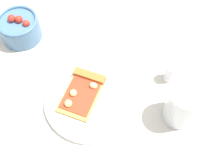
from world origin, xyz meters
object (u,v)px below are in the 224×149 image
Objects in this scene: plate at (90,100)px; pepper_shaker at (170,71)px; salad_bowl at (20,28)px; pizza_slice_main at (83,90)px; soda_glass at (182,105)px.

pepper_shaker reaches higher than plate.
pizza_slice_main is at bearing -131.89° from salad_bowl.
pepper_shaker is (0.06, -0.21, 0.01)m from pizza_slice_main.
pepper_shaker is at bearing -105.10° from salad_bowl.
pepper_shaker is (0.08, -0.19, 0.03)m from plate.
soda_glass is at bearing -99.22° from pizza_slice_main.
salad_bowl is (0.17, 0.19, 0.01)m from pizza_slice_main.
salad_bowl is 0.47m from soda_glass.
salad_bowl is at bearing 48.11° from pizza_slice_main.
plate is 3.28× the size of pepper_shaker.
plate is at bearing -129.96° from pizza_slice_main.
soda_glass reaches higher than pizza_slice_main.
soda_glass is 1.67× the size of pepper_shaker.
soda_glass is (-0.21, -0.42, 0.02)m from salad_bowl.
soda_glass is (-0.04, -0.23, 0.03)m from pizza_slice_main.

